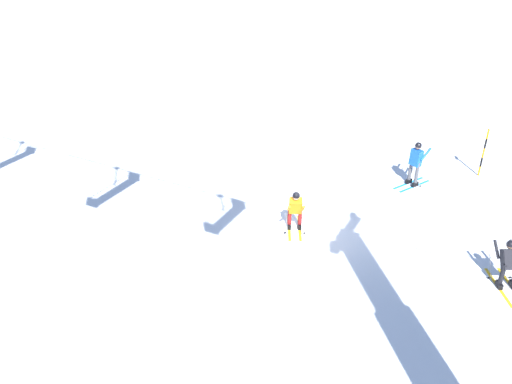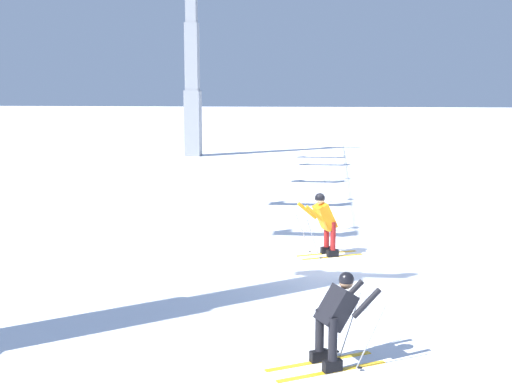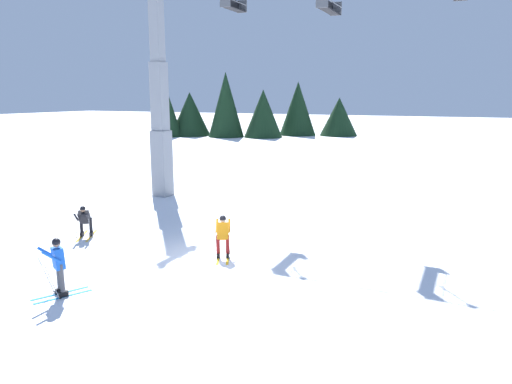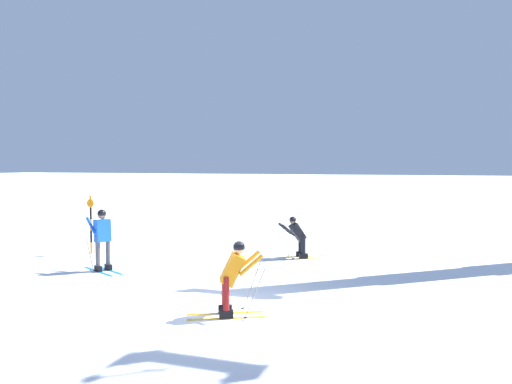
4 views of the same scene
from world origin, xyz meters
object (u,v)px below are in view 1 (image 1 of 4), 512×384
skier_distant_uphill (416,160)px  skier_distant_downhill (509,262)px  skier_carving_main (295,208)px  trail_marker_pole (484,151)px

skier_distant_uphill → skier_distant_downhill: (-3.72, 4.85, -0.27)m
skier_carving_main → skier_distant_downhill: skier_carving_main is taller
skier_distant_uphill → skier_distant_downhill: bearing=127.4°
skier_distant_downhill → trail_marker_pole: bearing=-77.4°
skier_distant_uphill → trail_marker_pole: bearing=-136.7°
trail_marker_pole → skier_distant_uphill: trail_marker_pole is taller
skier_carving_main → trail_marker_pole: bearing=-124.3°
trail_marker_pole → skier_distant_downhill: 7.08m
skier_distant_downhill → skier_distant_uphill: bearing=-52.6°
skier_carving_main → skier_distant_downhill: (-6.43, -0.28, -0.11)m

